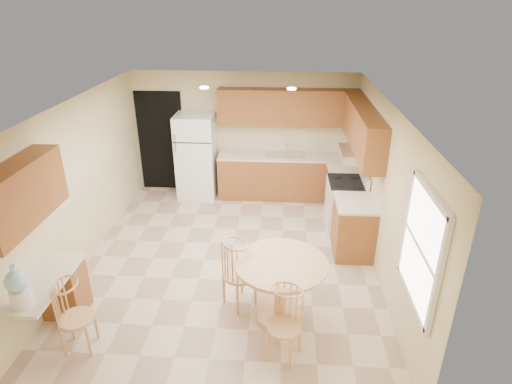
# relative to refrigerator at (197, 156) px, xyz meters

# --- Properties ---
(floor) EXTENTS (5.50, 5.50, 0.00)m
(floor) POSITION_rel_refrigerator_xyz_m (0.95, -2.40, -0.86)
(floor) COLOR #CCB394
(floor) RESTS_ON ground
(ceiling) EXTENTS (4.50, 5.50, 0.02)m
(ceiling) POSITION_rel_refrigerator_xyz_m (0.95, -2.40, 1.64)
(ceiling) COLOR white
(ceiling) RESTS_ON wall_back
(wall_back) EXTENTS (4.50, 0.02, 2.50)m
(wall_back) POSITION_rel_refrigerator_xyz_m (0.95, 0.35, 0.39)
(wall_back) COLOR beige
(wall_back) RESTS_ON floor
(wall_front) EXTENTS (4.50, 0.02, 2.50)m
(wall_front) POSITION_rel_refrigerator_xyz_m (0.95, -5.15, 0.39)
(wall_front) COLOR beige
(wall_front) RESTS_ON floor
(wall_left) EXTENTS (0.02, 5.50, 2.50)m
(wall_left) POSITION_rel_refrigerator_xyz_m (-1.30, -2.40, 0.39)
(wall_left) COLOR beige
(wall_left) RESTS_ON floor
(wall_right) EXTENTS (0.02, 5.50, 2.50)m
(wall_right) POSITION_rel_refrigerator_xyz_m (3.20, -2.40, 0.39)
(wall_right) COLOR beige
(wall_right) RESTS_ON floor
(doorway) EXTENTS (0.90, 0.02, 2.10)m
(doorway) POSITION_rel_refrigerator_xyz_m (-0.80, 0.34, 0.19)
(doorway) COLOR black
(doorway) RESTS_ON floor
(base_cab_back) EXTENTS (2.75, 0.60, 0.87)m
(base_cab_back) POSITION_rel_refrigerator_xyz_m (1.83, 0.05, -0.43)
(base_cab_back) COLOR brown
(base_cab_back) RESTS_ON floor
(counter_back) EXTENTS (2.75, 0.63, 0.04)m
(counter_back) POSITION_rel_refrigerator_xyz_m (1.83, 0.05, 0.03)
(counter_back) COLOR beige
(counter_back) RESTS_ON base_cab_back
(base_cab_right_a) EXTENTS (0.60, 0.59, 0.87)m
(base_cab_right_a) POSITION_rel_refrigerator_xyz_m (2.90, -0.54, -0.43)
(base_cab_right_a) COLOR brown
(base_cab_right_a) RESTS_ON floor
(counter_right_a) EXTENTS (0.63, 0.59, 0.04)m
(counter_right_a) POSITION_rel_refrigerator_xyz_m (2.90, -0.54, 0.03)
(counter_right_a) COLOR beige
(counter_right_a) RESTS_ON base_cab_right_a
(base_cab_right_b) EXTENTS (0.60, 0.80, 0.87)m
(base_cab_right_b) POSITION_rel_refrigerator_xyz_m (2.90, -2.00, -0.43)
(base_cab_right_b) COLOR brown
(base_cab_right_b) RESTS_ON floor
(counter_right_b) EXTENTS (0.63, 0.80, 0.04)m
(counter_right_b) POSITION_rel_refrigerator_xyz_m (2.90, -2.00, 0.03)
(counter_right_b) COLOR beige
(counter_right_b) RESTS_ON base_cab_right_b
(upper_cab_back) EXTENTS (2.75, 0.33, 0.70)m
(upper_cab_back) POSITION_rel_refrigerator_xyz_m (1.83, 0.19, 0.99)
(upper_cab_back) COLOR brown
(upper_cab_back) RESTS_ON wall_back
(upper_cab_right) EXTENTS (0.33, 2.42, 0.70)m
(upper_cab_right) POSITION_rel_refrigerator_xyz_m (3.04, -1.19, 0.99)
(upper_cab_right) COLOR brown
(upper_cab_right) RESTS_ON wall_right
(upper_cab_left) EXTENTS (0.33, 1.40, 0.70)m
(upper_cab_left) POSITION_rel_refrigerator_xyz_m (-1.13, -4.00, 0.99)
(upper_cab_left) COLOR brown
(upper_cab_left) RESTS_ON wall_left
(sink) EXTENTS (0.78, 0.44, 0.01)m
(sink) POSITION_rel_refrigerator_xyz_m (1.80, 0.05, 0.05)
(sink) COLOR silver
(sink) RESTS_ON counter_back
(range_hood) EXTENTS (0.50, 0.76, 0.14)m
(range_hood) POSITION_rel_refrigerator_xyz_m (2.95, -1.22, 0.56)
(range_hood) COLOR silver
(range_hood) RESTS_ON upper_cab_right
(desk_pedestal) EXTENTS (0.48, 0.42, 0.72)m
(desk_pedestal) POSITION_rel_refrigerator_xyz_m (-1.05, -3.72, -0.50)
(desk_pedestal) COLOR brown
(desk_pedestal) RESTS_ON floor
(desk_top) EXTENTS (0.50, 1.20, 0.04)m
(desk_top) POSITION_rel_refrigerator_xyz_m (-1.05, -4.10, -0.11)
(desk_top) COLOR beige
(desk_top) RESTS_ON desk_pedestal
(window) EXTENTS (0.06, 1.12, 1.30)m
(window) POSITION_rel_refrigerator_xyz_m (3.18, -4.25, 0.64)
(window) COLOR white
(window) RESTS_ON wall_right
(can_light_a) EXTENTS (0.14, 0.14, 0.02)m
(can_light_a) POSITION_rel_refrigerator_xyz_m (0.45, -1.20, 1.62)
(can_light_a) COLOR white
(can_light_a) RESTS_ON ceiling
(can_light_b) EXTENTS (0.14, 0.14, 0.02)m
(can_light_b) POSITION_rel_refrigerator_xyz_m (1.85, -1.20, 1.62)
(can_light_b) COLOR white
(can_light_b) RESTS_ON ceiling
(refrigerator) EXTENTS (0.76, 0.74, 1.72)m
(refrigerator) POSITION_rel_refrigerator_xyz_m (0.00, 0.00, 0.00)
(refrigerator) COLOR white
(refrigerator) RESTS_ON floor
(stove) EXTENTS (0.65, 0.76, 1.09)m
(stove) POSITION_rel_refrigerator_xyz_m (2.88, -1.22, -0.39)
(stove) COLOR white
(stove) RESTS_ON floor
(dining_table) EXTENTS (1.16, 1.16, 0.86)m
(dining_table) POSITION_rel_refrigerator_xyz_m (1.76, -3.66, -0.30)
(dining_table) COLOR tan
(dining_table) RESTS_ON floor
(chair_table_a) EXTENTS (0.43, 0.53, 0.97)m
(chair_table_a) POSITION_rel_refrigerator_xyz_m (1.21, -3.50, -0.27)
(chair_table_a) COLOR tan
(chair_table_a) RESTS_ON floor
(chair_table_b) EXTENTS (0.40, 0.45, 0.91)m
(chair_table_b) POSITION_rel_refrigerator_xyz_m (1.81, -4.40, -0.30)
(chair_table_b) COLOR tan
(chair_table_b) RESTS_ON floor
(chair_desk) EXTENTS (0.40, 0.52, 0.92)m
(chair_desk) POSITION_rel_refrigerator_xyz_m (-0.60, -4.42, -0.30)
(chair_desk) COLOR tan
(chair_desk) RESTS_ON floor
(water_crock) EXTENTS (0.25, 0.25, 0.51)m
(water_crock) POSITION_rel_refrigerator_xyz_m (-1.05, -4.52, 0.14)
(water_crock) COLOR white
(water_crock) RESTS_ON desk_top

